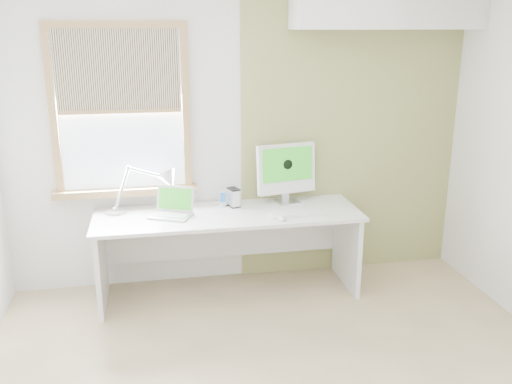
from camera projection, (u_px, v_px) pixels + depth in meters
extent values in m
cube|color=silver|center=(241.00, 136.00, 4.83)|extent=(4.00, 0.02, 2.60)
cube|color=silver|center=(447.00, 376.00, 1.52)|extent=(4.00, 0.02, 2.60)
cube|color=#8D9956|center=(351.00, 133.00, 4.99)|extent=(2.00, 0.02, 2.60)
cube|color=white|center=(388.00, 3.00, 4.55)|extent=(1.60, 0.40, 0.42)
cube|color=#9C7446|center=(53.00, 113.00, 4.45)|extent=(0.06, 0.06, 1.42)
cube|color=#9C7446|center=(186.00, 109.00, 4.64)|extent=(0.06, 0.06, 1.42)
cube|color=#9C7446|center=(115.00, 24.00, 4.35)|extent=(1.00, 0.06, 0.06)
cube|color=#9C7446|center=(126.00, 191.00, 4.72)|extent=(1.20, 0.14, 0.06)
cube|color=#D1E2F9|center=(121.00, 111.00, 4.56)|extent=(1.00, 0.01, 1.30)
cube|color=beige|center=(118.00, 71.00, 4.43)|extent=(0.98, 0.02, 0.65)
cube|color=#9C7446|center=(121.00, 112.00, 4.52)|extent=(0.98, 0.03, 0.03)
cube|color=white|center=(228.00, 215.00, 4.61)|extent=(2.20, 0.70, 0.03)
cube|color=white|center=(101.00, 265.00, 4.53)|extent=(0.04, 0.64, 0.70)
cube|color=white|center=(347.00, 247.00, 4.90)|extent=(0.04, 0.64, 0.70)
cube|color=white|center=(224.00, 231.00, 4.99)|extent=(2.08, 0.02, 0.48)
cylinder|color=silver|center=(115.00, 212.00, 4.60)|extent=(0.21, 0.21, 0.02)
sphere|color=silver|center=(115.00, 210.00, 4.60)|extent=(0.06, 0.06, 0.05)
cylinder|color=silver|center=(122.00, 189.00, 4.58)|extent=(0.16, 0.08, 0.35)
sphere|color=silver|center=(129.00, 168.00, 4.57)|extent=(0.05, 0.05, 0.04)
cylinder|color=silver|center=(148.00, 173.00, 4.64)|extent=(0.31, 0.09, 0.14)
sphere|color=silver|center=(166.00, 177.00, 4.72)|extent=(0.05, 0.05, 0.04)
cone|color=silver|center=(169.00, 180.00, 4.74)|extent=(0.28, 0.28, 0.21)
cube|color=silver|center=(171.00, 216.00, 4.52)|extent=(0.39, 0.34, 0.02)
cube|color=#B2B5B7|center=(171.00, 215.00, 4.51)|extent=(0.30, 0.24, 0.00)
cube|color=silver|center=(175.00, 199.00, 4.59)|extent=(0.32, 0.19, 0.21)
cube|color=#288C1D|center=(175.00, 199.00, 4.58)|extent=(0.28, 0.16, 0.17)
cylinder|color=silver|center=(223.00, 205.00, 4.78)|extent=(0.07, 0.07, 0.02)
cube|color=silver|center=(223.00, 197.00, 4.76)|extent=(0.06, 0.01, 0.12)
cube|color=#194C99|center=(223.00, 198.00, 4.75)|extent=(0.05, 0.00, 0.08)
cube|color=silver|center=(233.00, 197.00, 4.76)|extent=(0.11, 0.14, 0.16)
cube|color=black|center=(233.00, 189.00, 4.74)|extent=(0.11, 0.14, 0.01)
cube|color=black|center=(234.00, 206.00, 4.78)|extent=(0.11, 0.14, 0.01)
cube|color=silver|center=(287.00, 202.00, 4.88)|extent=(0.22, 0.21, 0.01)
cube|color=silver|center=(285.00, 191.00, 4.89)|extent=(0.07, 0.03, 0.17)
cube|color=white|center=(286.00, 168.00, 4.82)|extent=(0.54, 0.19, 0.43)
cube|color=#288C1D|center=(288.00, 164.00, 4.78)|extent=(0.46, 0.12, 0.29)
cylinder|color=black|center=(288.00, 165.00, 4.77)|extent=(0.09, 0.03, 0.09)
cube|color=white|center=(297.00, 214.00, 4.56)|extent=(0.46, 0.14, 0.02)
cube|color=white|center=(297.00, 213.00, 4.55)|extent=(0.43, 0.11, 0.00)
ellipsoid|color=white|center=(282.00, 218.00, 4.44)|extent=(0.07, 0.10, 0.03)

